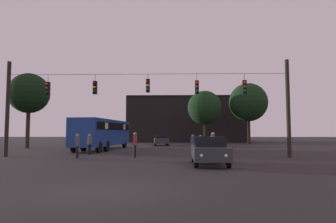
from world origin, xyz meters
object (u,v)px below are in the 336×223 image
(car_near_right, at_px, (209,150))
(pedestrian_far_side, at_px, (200,145))
(pedestrian_crossing_center, at_px, (90,143))
(pedestrian_trailing, at_px, (213,144))
(pedestrian_crossing_right, at_px, (135,143))
(tree_right_far, at_px, (248,102))
(tree_left_silhouette, at_px, (205,108))
(tree_behind_building, at_px, (29,94))
(pedestrian_crossing_left, at_px, (193,144))
(car_far_left, at_px, (161,140))
(city_bus, at_px, (103,131))
(pedestrian_near_bus, at_px, (77,144))

(car_near_right, xyz_separation_m, pedestrian_far_side, (-0.09, 4.47, 0.09))
(pedestrian_crossing_center, xyz_separation_m, pedestrian_trailing, (9.25, -3.15, 0.08))
(pedestrian_crossing_right, height_order, tree_right_far, tree_right_far)
(pedestrian_crossing_center, distance_m, pedestrian_far_side, 8.75)
(car_near_right, relative_size, tree_left_silhouette, 0.55)
(tree_right_far, bearing_deg, tree_behind_building, -157.13)
(pedestrian_crossing_left, distance_m, pedestrian_trailing, 2.51)
(pedestrian_crossing_center, distance_m, tree_behind_building, 14.90)
(tree_left_silhouette, xyz_separation_m, tree_behind_building, (-21.06, -10.42, 0.79))
(car_far_left, xyz_separation_m, pedestrian_far_side, (3.68, -18.14, 0.09))
(city_bus, xyz_separation_m, pedestrian_crossing_center, (0.57, -6.49, -0.94))
(pedestrian_crossing_right, bearing_deg, tree_behind_building, 138.88)
(pedestrian_crossing_left, relative_size, pedestrian_near_bus, 0.95)
(pedestrian_crossing_center, height_order, pedestrian_near_bus, pedestrian_near_bus)
(pedestrian_crossing_left, distance_m, pedestrian_far_side, 1.27)
(city_bus, bearing_deg, pedestrian_trailing, -44.46)
(city_bus, distance_m, pedestrian_crossing_center, 6.58)
(pedestrian_near_bus, height_order, pedestrian_trailing, pedestrian_trailing)
(pedestrian_far_side, height_order, tree_behind_building, tree_behind_building)
(pedestrian_crossing_left, xyz_separation_m, pedestrian_trailing, (1.23, -2.19, 0.12))
(city_bus, bearing_deg, pedestrian_far_side, -43.60)
(pedestrian_near_bus, distance_m, tree_right_far, 30.62)
(car_near_right, xyz_separation_m, tree_behind_building, (-18.59, 16.30, 5.40))
(pedestrian_crossing_center, bearing_deg, pedestrian_far_side, -14.14)
(pedestrian_crossing_center, relative_size, tree_left_silhouette, 0.21)
(tree_behind_building, relative_size, tree_right_far, 0.92)
(tree_behind_building, bearing_deg, car_far_left, 23.04)
(pedestrian_crossing_center, xyz_separation_m, pedestrian_near_bus, (0.03, -2.90, 0.01))
(tree_behind_building, bearing_deg, pedestrian_far_side, -32.61)
(car_near_right, height_order, pedestrian_near_bus, pedestrian_near_bus)
(car_far_left, height_order, pedestrian_far_side, pedestrian_far_side)
(tree_left_silhouette, xyz_separation_m, tree_right_far, (6.77, 1.32, 0.93))
(car_far_left, height_order, pedestrian_crossing_left, pedestrian_crossing_left)
(pedestrian_trailing, distance_m, tree_behind_building, 23.72)
(car_far_left, relative_size, pedestrian_crossing_right, 2.54)
(pedestrian_crossing_right, xyz_separation_m, pedestrian_trailing, (5.31, -0.67, 0.00))
(city_bus, relative_size, pedestrian_crossing_left, 7.09)
(tree_behind_building, bearing_deg, pedestrian_crossing_right, -41.12)
(pedestrian_far_side, relative_size, tree_right_far, 0.17)
(pedestrian_crossing_right, height_order, pedestrian_far_side, pedestrian_crossing_right)
(car_near_right, relative_size, tree_behind_building, 0.51)
(pedestrian_crossing_center, distance_m, tree_right_far, 28.39)
(pedestrian_crossing_left, xyz_separation_m, tree_right_far, (9.80, 22.39, 5.45))
(city_bus, height_order, pedestrian_near_bus, city_bus)
(pedestrian_crossing_center, bearing_deg, city_bus, 95.04)
(tree_right_far, bearing_deg, tree_left_silhouette, -168.95)
(city_bus, xyz_separation_m, pedestrian_near_bus, (0.61, -9.39, -0.93))
(pedestrian_crossing_right, distance_m, tree_left_silhouette, 24.09)
(car_near_right, relative_size, pedestrian_trailing, 2.47)
(pedestrian_crossing_right, xyz_separation_m, pedestrian_near_bus, (-3.90, -0.42, -0.07))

